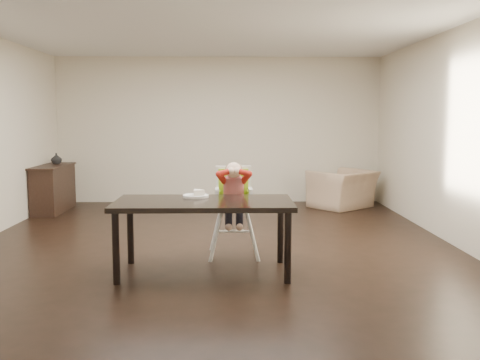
{
  "coord_description": "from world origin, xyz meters",
  "views": [
    {
      "loc": [
        0.21,
        -6.52,
        1.59
      ],
      "look_at": [
        0.32,
        -0.75,
        0.91
      ],
      "focal_mm": 40.0,
      "sensor_mm": 36.0,
      "label": 1
    }
  ],
  "objects_px": {
    "dining_table": "(204,208)",
    "high_chair": "(234,190)",
    "armchair": "(343,183)",
    "sideboard": "(53,188)"
  },
  "relations": [
    {
      "from": "dining_table",
      "to": "high_chair",
      "type": "xyz_separation_m",
      "value": [
        0.31,
        0.71,
        0.09
      ]
    },
    {
      "from": "dining_table",
      "to": "armchair",
      "type": "bearing_deg",
      "value": 60.29
    },
    {
      "from": "high_chair",
      "to": "sideboard",
      "type": "height_order",
      "value": "high_chair"
    },
    {
      "from": "dining_table",
      "to": "sideboard",
      "type": "xyz_separation_m",
      "value": [
        -2.72,
        3.64,
        -0.27
      ]
    },
    {
      "from": "high_chair",
      "to": "armchair",
      "type": "xyz_separation_m",
      "value": [
        1.95,
        3.25,
        -0.32
      ]
    },
    {
      "from": "high_chair",
      "to": "sideboard",
      "type": "distance_m",
      "value": 4.23
    },
    {
      "from": "high_chair",
      "to": "armchair",
      "type": "relative_size",
      "value": 1.07
    },
    {
      "from": "armchair",
      "to": "high_chair",
      "type": "bearing_deg",
      "value": 20.06
    },
    {
      "from": "dining_table",
      "to": "high_chair",
      "type": "bearing_deg",
      "value": 66.38
    },
    {
      "from": "dining_table",
      "to": "armchair",
      "type": "height_order",
      "value": "armchair"
    }
  ]
}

